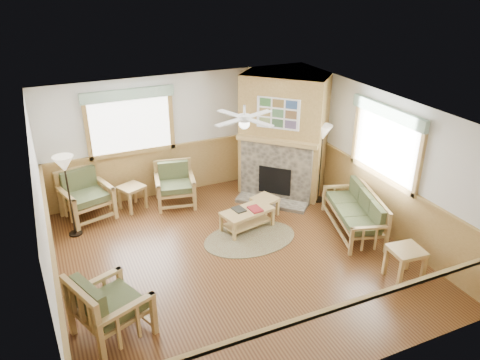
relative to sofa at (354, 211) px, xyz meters
name	(u,v)px	position (x,y,z in m)	size (l,w,h in m)	color
floor	(236,257)	(-2.48, 0.08, -0.41)	(6.00, 6.00, 0.01)	#533017
ceiling	(235,112)	(-2.48, 0.08, 2.29)	(6.00, 6.00, 0.01)	white
wall_back	(181,135)	(-2.48, 3.08, 0.94)	(6.00, 0.02, 2.70)	silver
wall_front	(339,295)	(-2.48, -2.92, 0.94)	(6.00, 0.02, 2.70)	silver
wall_left	(46,227)	(-5.48, 0.08, 0.94)	(0.02, 6.00, 2.70)	silver
wall_right	(378,161)	(0.52, 0.08, 0.94)	(0.02, 6.00, 2.70)	silver
wainscot	(235,230)	(-2.48, 0.08, 0.14)	(6.00, 6.00, 1.10)	#9F7C41
fireplace	(283,135)	(-0.43, 2.13, 0.94)	(2.20, 2.20, 2.70)	#9F7C41
window_back	(126,87)	(-3.58, 3.04, 2.12)	(1.90, 0.16, 1.50)	white
window_right	(392,104)	(0.48, -0.12, 2.12)	(0.16, 1.90, 1.50)	white
ceiling_fan	(244,107)	(-2.18, 0.38, 2.25)	(1.24, 1.24, 0.36)	white
sofa	(354,211)	(0.00, 0.00, 0.00)	(0.73, 1.77, 0.81)	#AB894F
armchair_back_left	(86,196)	(-4.70, 2.63, 0.09)	(0.89, 0.89, 1.00)	#AB894F
armchair_back_right	(175,185)	(-2.87, 2.47, 0.05)	(0.81, 0.81, 0.91)	#AB894F
armchair_left	(111,305)	(-4.83, -0.97, 0.10)	(0.90, 0.90, 1.01)	#AB894F
coffee_table	(247,219)	(-1.88, 0.89, -0.20)	(1.03, 0.51, 0.41)	#AB894F
end_table_chairs	(132,197)	(-3.77, 2.63, -0.14)	(0.48, 0.46, 0.53)	#AB894F
end_table_sofa	(404,264)	(-0.18, -1.65, -0.11)	(0.52, 0.50, 0.58)	#AB894F
footstool	(265,206)	(-1.32, 1.23, -0.21)	(0.46, 0.46, 0.40)	#AB894F
braided_rug	(250,238)	(-1.99, 0.52, -0.40)	(1.83, 1.83, 0.01)	brown
floor_lamp_left	(69,197)	(-5.03, 2.05, 0.42)	(0.38, 0.38, 1.65)	black
floor_lamp_right	(320,164)	(0.07, 1.35, 0.47)	(0.40, 0.40, 1.76)	black
book_red	(255,208)	(-1.73, 0.84, 0.03)	(0.22, 0.30, 0.03)	maroon
book_dark	(239,209)	(-2.03, 0.96, 0.03)	(0.20, 0.27, 0.03)	black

